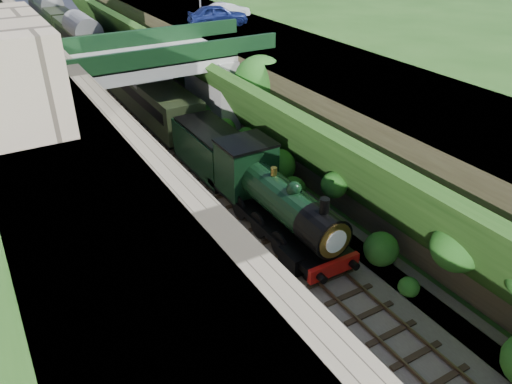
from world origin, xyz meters
name	(u,v)px	position (x,y,z in m)	size (l,w,h in m)	color
ground	(380,362)	(0.00, 0.00, 0.00)	(160.00, 160.00, 0.00)	#1E4714
trackbed	(175,158)	(0.00, 20.00, 0.10)	(10.00, 90.00, 0.20)	#473F38
retaining_wall	(84,127)	(-5.50, 20.00, 3.50)	(1.00, 90.00, 7.00)	#756B56
street_plateau_left	(21,140)	(-9.00, 20.00, 3.50)	(6.00, 90.00, 7.00)	#262628
street_plateau_right	(293,92)	(9.50, 20.00, 3.12)	(8.00, 90.00, 6.25)	#262628
embankment_slope	(261,122)	(4.96, 17.09, 2.70)	(4.38, 90.00, 6.36)	#1E4714
track_left	(147,163)	(-2.00, 20.00, 0.25)	(2.50, 90.00, 0.20)	black
track_right	(191,153)	(1.20, 20.00, 0.25)	(2.50, 90.00, 0.20)	black
road_bridge	(161,83)	(0.94, 24.00, 4.08)	(16.00, 6.40, 7.25)	gray
tree	(260,84)	(5.91, 18.73, 4.65)	(3.60, 3.80, 6.60)	black
car_blue	(218,15)	(8.38, 29.74, 7.09)	(1.99, 4.93, 1.68)	navy
car_silver	(227,11)	(10.32, 31.85, 6.94)	(1.46, 4.19, 1.38)	silver
locomotive	(275,200)	(1.20, 9.37, 1.89)	(3.10, 10.22, 3.83)	black
tender	(212,152)	(1.20, 16.73, 1.62)	(2.70, 6.00, 3.05)	black
coach_front	(143,90)	(1.20, 29.33, 2.05)	(2.90, 18.00, 3.70)	black
coach_middle	(85,42)	(1.20, 48.13, 2.05)	(2.90, 18.00, 3.70)	black
coach_rear	(51,14)	(1.20, 66.93, 2.05)	(2.90, 18.00, 3.70)	black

